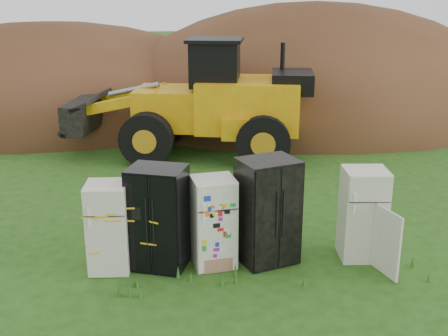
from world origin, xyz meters
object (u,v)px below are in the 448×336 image
at_px(fridge_dark_mid, 267,211).
at_px(fridge_leftmost, 109,227).
at_px(fridge_open_door, 363,214).
at_px(fridge_black_side, 158,218).
at_px(wheel_loader, 186,98).
at_px(fridge_sticker, 214,222).

bearing_deg(fridge_dark_mid, fridge_leftmost, 162.12).
bearing_deg(fridge_open_door, fridge_black_side, -175.57).
xyz_separation_m(fridge_black_side, wheel_loader, (0.82, 7.22, 0.81)).
relative_size(fridge_dark_mid, wheel_loader, 0.27).
distance_m(fridge_open_door, wheel_loader, 7.91).
height_order(fridge_black_side, wheel_loader, wheel_loader).
relative_size(fridge_sticker, wheel_loader, 0.23).
xyz_separation_m(fridge_black_side, fridge_open_door, (3.80, -0.05, -0.08)).
distance_m(fridge_leftmost, fridge_black_side, 0.90).
relative_size(fridge_leftmost, fridge_open_door, 0.94).
distance_m(fridge_sticker, fridge_dark_mid, 1.02).
height_order(fridge_dark_mid, wheel_loader, wheel_loader).
xyz_separation_m(fridge_leftmost, fridge_dark_mid, (2.89, 0.05, 0.17)).
distance_m(fridge_black_side, fridge_dark_mid, 2.00).
distance_m(fridge_black_side, fridge_open_door, 3.80).
xyz_separation_m(fridge_leftmost, wheel_loader, (1.70, 7.27, 0.94)).
relative_size(fridge_leftmost, fridge_sticker, 0.98).
relative_size(fridge_leftmost, wheel_loader, 0.23).
relative_size(fridge_dark_mid, fridge_open_door, 1.13).
bearing_deg(fridge_leftmost, wheel_loader, 80.47).
xyz_separation_m(fridge_black_side, fridge_sticker, (1.00, -0.06, -0.11)).
distance_m(fridge_black_side, wheel_loader, 7.31).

